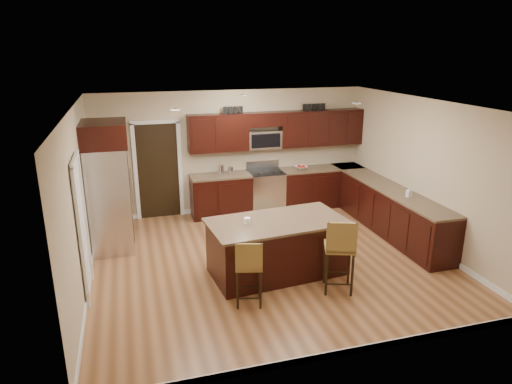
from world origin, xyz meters
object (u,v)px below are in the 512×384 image
object	(u,v)px
refrigerator	(109,186)
range	(266,191)
stool_right	(340,247)
stool_left	(249,265)
island	(277,249)

from	to	relation	value
refrigerator	range	bearing A→B (deg)	19.33
stool_right	refrigerator	xyz separation A→B (m)	(-3.29, 2.62, 0.47)
stool_left	range	bearing A→B (deg)	83.64
island	refrigerator	distance (m)	3.23
range	island	bearing A→B (deg)	-103.58
stool_right	refrigerator	world-z (taller)	refrigerator
stool_left	refrigerator	world-z (taller)	refrigerator
stool_right	island	bearing A→B (deg)	149.52
island	stool_right	xyz separation A→B (m)	(0.70, -0.85, 0.31)
stool_left	stool_right	bearing A→B (deg)	13.80
island	refrigerator	world-z (taller)	refrigerator
range	refrigerator	bearing A→B (deg)	-160.67
island	stool_right	bearing A→B (deg)	-56.21
stool_right	refrigerator	size ratio (longest dim) A/B	0.50
stool_left	stool_right	world-z (taller)	stool_right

